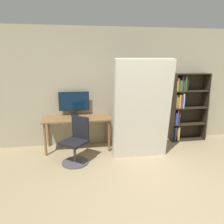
# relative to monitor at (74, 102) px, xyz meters

# --- Properties ---
(ground_plane) EXTENTS (16.00, 16.00, 0.00)m
(ground_plane) POSITION_rel_monitor_xyz_m (1.26, -2.57, -1.05)
(ground_plane) COLOR #9E8966
(wall_back) EXTENTS (8.00, 0.06, 2.70)m
(wall_back) POSITION_rel_monitor_xyz_m (1.26, 0.14, 0.30)
(wall_back) COLOR tan
(wall_back) RESTS_ON ground
(desk) EXTENTS (1.48, 0.63, 0.74)m
(desk) POSITION_rel_monitor_xyz_m (0.05, -0.21, -0.40)
(desk) COLOR brown
(desk) RESTS_ON ground
(monitor) EXTENTS (0.68, 0.18, 0.54)m
(monitor) POSITION_rel_monitor_xyz_m (0.00, 0.00, 0.00)
(monitor) COLOR black
(monitor) RESTS_ON desk
(office_chair) EXTENTS (0.62, 0.62, 0.91)m
(office_chair) POSITION_rel_monitor_xyz_m (0.02, -0.89, -0.68)
(office_chair) COLOR #4C4C51
(office_chair) RESTS_ON ground
(bookshelf) EXTENTS (0.87, 0.32, 1.67)m
(bookshelf) POSITION_rel_monitor_xyz_m (2.67, -0.02, -0.20)
(bookshelf) COLOR #2D2319
(bookshelf) RESTS_ON ground
(mattress_near) EXTENTS (1.12, 0.43, 2.02)m
(mattress_near) POSITION_rel_monitor_xyz_m (1.33, -0.88, -0.04)
(mattress_near) COLOR beige
(mattress_near) RESTS_ON ground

